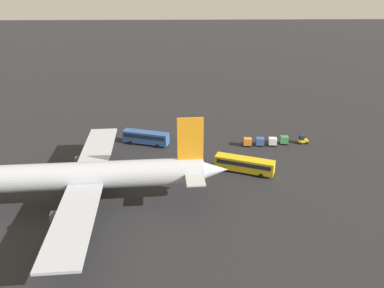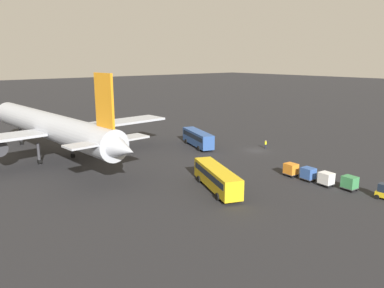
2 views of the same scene
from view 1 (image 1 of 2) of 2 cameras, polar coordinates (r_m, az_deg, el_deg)
name	(u,v)px [view 1 (image 1 of 2)]	position (r m, az deg, el deg)	size (l,w,h in m)	color
ground_plane	(187,133)	(99.64, -0.78, 1.65)	(600.00, 600.00, 0.00)	#232326
airplane	(78,176)	(68.40, -16.96, -4.74)	(53.79, 46.66, 16.37)	#B2B7C1
shuttle_bus_near	(146,137)	(92.91, -7.06, 1.09)	(11.69, 5.92, 3.31)	#2D5199
shuttle_bus_far	(244,164)	(79.75, 7.99, -3.02)	(12.57, 7.15, 3.22)	gold
baggage_tug	(302,140)	(97.20, 16.48, 0.63)	(2.49, 1.78, 2.10)	gold
worker_person	(187,126)	(101.95, -0.78, 2.71)	(0.38, 0.38, 1.74)	#1E1E2D
cargo_cart_green	(284,140)	(95.39, 13.87, 0.65)	(2.15, 1.86, 2.06)	#38383D
cargo_cart_white	(273,141)	(93.78, 12.19, 0.41)	(2.15, 1.86, 2.06)	#38383D
cargo_cart_blue	(260,141)	(93.19, 10.32, 0.41)	(2.15, 1.86, 2.06)	#38383D
cargo_cart_orange	(248,142)	(92.50, 8.46, 0.37)	(2.15, 1.86, 2.06)	#38383D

